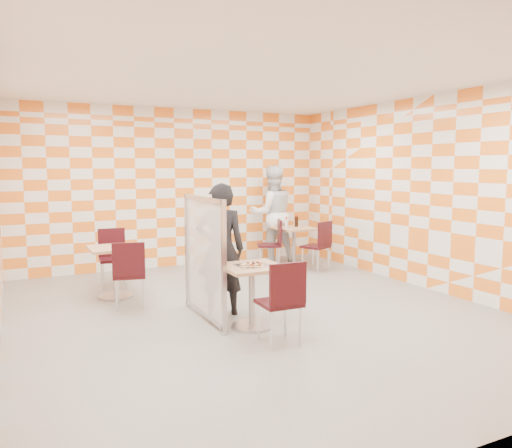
{
  "coord_description": "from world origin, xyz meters",
  "views": [
    {
      "loc": [
        -2.8,
        -5.72,
        1.92
      ],
      "look_at": [
        0.1,
        0.2,
        1.15
      ],
      "focal_mm": 35.0,
      "sensor_mm": 36.0,
      "label": 1
    }
  ],
  "objects_px": {
    "main_table": "(252,285)",
    "empty_table": "(115,263)",
    "chair_second_front": "(320,242)",
    "soda_bottle": "(296,221)",
    "man_dark": "(221,249)",
    "second_table": "(294,240)",
    "chair_main_front": "(283,297)",
    "sport_bottle": "(286,223)",
    "man_white": "(272,214)",
    "chair_empty_far": "(113,253)",
    "chair_empty_near": "(129,270)",
    "chair_second_side": "(274,240)",
    "partition": "(204,257)"
  },
  "relations": [
    {
      "from": "man_white",
      "to": "soda_bottle",
      "type": "xyz_separation_m",
      "value": [
        0.27,
        -0.5,
        -0.11
      ]
    },
    {
      "from": "empty_table",
      "to": "sport_bottle",
      "type": "distance_m",
      "value": 3.54
    },
    {
      "from": "chair_second_front",
      "to": "chair_empty_near",
      "type": "xyz_separation_m",
      "value": [
        -3.63,
        -0.93,
        0.0
      ]
    },
    {
      "from": "sport_bottle",
      "to": "soda_bottle",
      "type": "bearing_deg",
      "value": 1.93
    },
    {
      "from": "main_table",
      "to": "man_white",
      "type": "xyz_separation_m",
      "value": [
        2.15,
        3.55,
        0.46
      ]
    },
    {
      "from": "chair_main_front",
      "to": "chair_empty_far",
      "type": "xyz_separation_m",
      "value": [
        -1.13,
        3.54,
        0.0
      ]
    },
    {
      "from": "chair_empty_near",
      "to": "chair_empty_far",
      "type": "height_order",
      "value": "same"
    },
    {
      "from": "main_table",
      "to": "partition",
      "type": "distance_m",
      "value": 0.73
    },
    {
      "from": "partition",
      "to": "chair_second_front",
      "type": "bearing_deg",
      "value": 31.67
    },
    {
      "from": "empty_table",
      "to": "chair_empty_near",
      "type": "bearing_deg",
      "value": -85.72
    },
    {
      "from": "main_table",
      "to": "empty_table",
      "type": "xyz_separation_m",
      "value": [
        -1.21,
        2.12,
        0.0
      ]
    },
    {
      "from": "chair_main_front",
      "to": "soda_bottle",
      "type": "relative_size",
      "value": 4.02
    },
    {
      "from": "soda_bottle",
      "to": "chair_empty_far",
      "type": "bearing_deg",
      "value": -176.3
    },
    {
      "from": "empty_table",
      "to": "chair_second_front",
      "type": "bearing_deg",
      "value": 3.04
    },
    {
      "from": "empty_table",
      "to": "chair_main_front",
      "type": "height_order",
      "value": "chair_main_front"
    },
    {
      "from": "man_white",
      "to": "soda_bottle",
      "type": "relative_size",
      "value": 8.39
    },
    {
      "from": "chair_empty_far",
      "to": "sport_bottle",
      "type": "height_order",
      "value": "sport_bottle"
    },
    {
      "from": "chair_empty_far",
      "to": "man_white",
      "type": "relative_size",
      "value": 0.48
    },
    {
      "from": "main_table",
      "to": "man_dark",
      "type": "height_order",
      "value": "man_dark"
    },
    {
      "from": "man_dark",
      "to": "soda_bottle",
      "type": "relative_size",
      "value": 7.41
    },
    {
      "from": "second_table",
      "to": "man_white",
      "type": "xyz_separation_m",
      "value": [
        -0.18,
        0.57,
        0.46
      ]
    },
    {
      "from": "chair_second_front",
      "to": "man_dark",
      "type": "relative_size",
      "value": 0.54
    },
    {
      "from": "empty_table",
      "to": "chair_main_front",
      "type": "relative_size",
      "value": 0.81
    },
    {
      "from": "empty_table",
      "to": "chair_empty_far",
      "type": "xyz_separation_m",
      "value": [
        0.1,
        0.7,
        0.04
      ]
    },
    {
      "from": "chair_main_front",
      "to": "sport_bottle",
      "type": "relative_size",
      "value": 4.62
    },
    {
      "from": "second_table",
      "to": "chair_main_front",
      "type": "distance_m",
      "value": 4.37
    },
    {
      "from": "main_table",
      "to": "chair_second_front",
      "type": "distance_m",
      "value": 3.39
    },
    {
      "from": "main_table",
      "to": "chair_main_front",
      "type": "relative_size",
      "value": 0.81
    },
    {
      "from": "chair_main_front",
      "to": "man_dark",
      "type": "xyz_separation_m",
      "value": [
        -0.15,
        1.38,
        0.31
      ]
    },
    {
      "from": "empty_table",
      "to": "chair_second_side",
      "type": "bearing_deg",
      "value": 14.31
    },
    {
      "from": "empty_table",
      "to": "soda_bottle",
      "type": "xyz_separation_m",
      "value": [
        3.63,
        0.93,
        0.34
      ]
    },
    {
      "from": "chair_main_front",
      "to": "partition",
      "type": "height_order",
      "value": "partition"
    },
    {
      "from": "empty_table",
      "to": "man_white",
      "type": "bearing_deg",
      "value": 23.13
    },
    {
      "from": "chair_second_front",
      "to": "chair_second_side",
      "type": "bearing_deg",
      "value": 137.45
    },
    {
      "from": "second_table",
      "to": "empty_table",
      "type": "bearing_deg",
      "value": -166.22
    },
    {
      "from": "chair_empty_near",
      "to": "man_dark",
      "type": "xyz_separation_m",
      "value": [
        1.02,
        -0.72,
        0.31
      ]
    },
    {
      "from": "chair_main_front",
      "to": "chair_second_front",
      "type": "relative_size",
      "value": 1.0
    },
    {
      "from": "second_table",
      "to": "empty_table",
      "type": "xyz_separation_m",
      "value": [
        -3.54,
        -0.87,
        0.0
      ]
    },
    {
      "from": "empty_table",
      "to": "chair_empty_near",
      "type": "xyz_separation_m",
      "value": [
        0.05,
        -0.73,
        0.04
      ]
    },
    {
      "from": "chair_second_front",
      "to": "soda_bottle",
      "type": "bearing_deg",
      "value": 94.6
    },
    {
      "from": "chair_second_side",
      "to": "chair_empty_near",
      "type": "bearing_deg",
      "value": -153.23
    },
    {
      "from": "main_table",
      "to": "chair_second_front",
      "type": "relative_size",
      "value": 0.81
    },
    {
      "from": "chair_main_front",
      "to": "chair_empty_far",
      "type": "bearing_deg",
      "value": 107.7
    },
    {
      "from": "partition",
      "to": "sport_bottle",
      "type": "relative_size",
      "value": 7.75
    },
    {
      "from": "second_table",
      "to": "chair_empty_far",
      "type": "height_order",
      "value": "chair_empty_far"
    },
    {
      "from": "second_table",
      "to": "chair_second_front",
      "type": "xyz_separation_m",
      "value": [
        0.15,
        -0.67,
        0.04
      ]
    },
    {
      "from": "chair_empty_far",
      "to": "man_dark",
      "type": "distance_m",
      "value": 2.39
    },
    {
      "from": "main_table",
      "to": "man_dark",
      "type": "bearing_deg",
      "value": 101.08
    },
    {
      "from": "chair_second_side",
      "to": "soda_bottle",
      "type": "height_order",
      "value": "soda_bottle"
    },
    {
      "from": "chair_empty_far",
      "to": "soda_bottle",
      "type": "bearing_deg",
      "value": 3.7
    }
  ]
}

